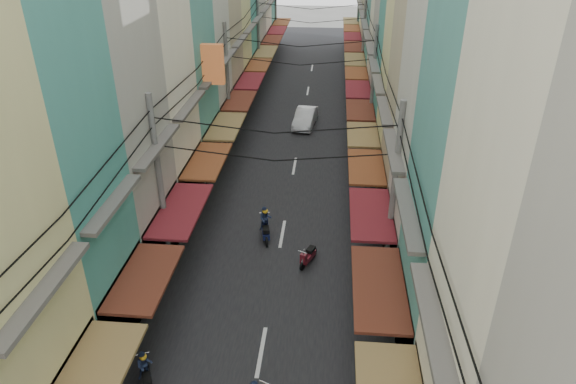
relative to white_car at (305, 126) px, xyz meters
The scene contains 10 objects.
ground 21.20m from the white_car, 90.70° to the right, with size 160.00×160.00×0.00m, color slate.
road 1.23m from the white_car, 102.23° to the right, with size 10.00×80.00×0.02m, color black.
sidewalk_left 6.87m from the white_car, 169.95° to the right, with size 3.00×80.00×0.06m, color slate.
sidewalk_right 6.35m from the white_car, 10.87° to the right, with size 3.00×80.00×0.06m, color slate.
building_row_right 13.03m from the white_car, 31.83° to the right, with size 7.80×68.98×22.59m.
utility_poles 9.04m from the white_car, 92.41° to the right, with size 10.20×66.13×8.20m.
white_car is the anchor object (origin of this frame).
moving_scooters 21.50m from the white_car, 93.00° to the right, with size 5.48×12.30×1.80m.
pedestrians 21.00m from the white_car, 101.69° to the right, with size 13.16×22.62×2.23m.
traffic_sign 24.20m from the white_car, 77.23° to the right, with size 0.10×0.66×3.00m.
Camera 1 is at (2.21, -15.74, 14.30)m, focal length 32.00 mm.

